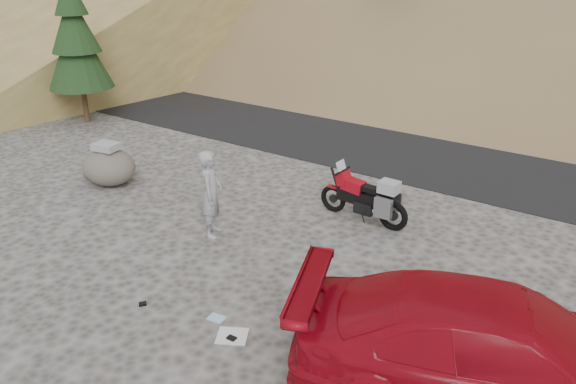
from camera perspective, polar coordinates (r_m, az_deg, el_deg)
ground at (r=10.98m, az=-3.20°, el=-7.76°), size 140.00×140.00×0.00m
road at (r=18.28m, az=14.24°, el=4.71°), size 120.00×7.00×0.05m
conifer_verge at (r=20.76m, az=-20.79°, el=14.39°), size 2.20×2.20×5.04m
motorcycle at (r=12.63m, az=8.04°, el=-0.67°), size 2.22×0.68×1.32m
man at (r=12.31m, az=-7.55°, el=-4.25°), size 0.72×0.83×1.90m
boulder at (r=15.28m, az=-17.73°, el=2.51°), size 1.51×1.30×1.13m
small_rock at (r=15.95m, az=-19.20°, el=2.01°), size 0.71×0.66×0.38m
gear_white_cloth at (r=9.31m, az=-5.69°, el=-14.34°), size 0.63×0.61×0.02m
gear_blue_mat at (r=8.88m, az=7.56°, el=-16.02°), size 0.43×0.19×0.17m
gear_bottle at (r=8.62m, az=4.25°, el=-16.96°), size 0.11×0.11×0.24m
gear_funnel at (r=8.60m, az=2.33°, el=-17.32°), size 0.15×0.15×0.17m
gear_glove_a at (r=9.24m, az=-5.75°, el=-14.58°), size 0.15×0.11×0.04m
gear_glove_b at (r=10.26m, az=-14.56°, el=-10.95°), size 0.15×0.16×0.04m
gear_blue_cloth at (r=9.72m, az=-7.27°, el=-12.59°), size 0.31×0.24×0.01m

